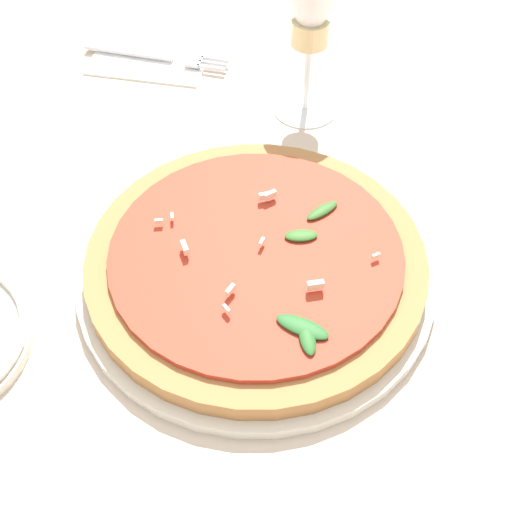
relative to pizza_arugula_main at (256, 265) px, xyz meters
The scene contains 5 objects.
ground_plane 0.04m from the pizza_arugula_main, 73.91° to the right, with size 6.00×6.00×0.00m, color beige.
pizza_arugula_main is the anchor object (origin of this frame).
wine_glass 0.28m from the pizza_arugula_main, 105.34° to the left, with size 0.07×0.07×0.16m.
napkin 0.38m from the pizza_arugula_main, 138.80° to the left, with size 0.16×0.13×0.01m.
fork 0.37m from the pizza_arugula_main, 137.93° to the left, with size 0.18×0.06×0.00m.
Camera 1 is at (0.19, -0.33, 0.51)m, focal length 50.00 mm.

